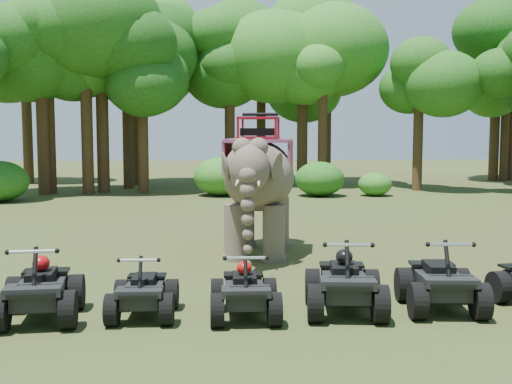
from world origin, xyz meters
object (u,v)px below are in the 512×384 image
atv_0 (40,281)px  atv_1 (143,285)px  atv_4 (441,273)px  atv_2 (245,284)px  atv_3 (345,275)px  elephant (258,184)px

atv_0 → atv_1: size_ratio=1.18×
atv_0 → atv_1: atv_0 is taller
atv_0 → atv_4: size_ratio=0.99×
atv_2 → atv_3: 1.80m
atv_2 → atv_4: size_ratio=0.89×
atv_0 → elephant: bearing=48.7°
atv_0 → atv_4: (7.05, 0.15, 0.00)m
atv_3 → atv_4: size_ratio=1.02×
atv_1 → atv_4: 5.31m
elephant → atv_1: bearing=-103.3°
elephant → atv_3: 5.81m
atv_2 → atv_4: (3.55, 0.24, 0.08)m
atv_0 → atv_2: size_ratio=1.12×
atv_4 → atv_3: bearing=-173.2°
elephant → atv_3: bearing=-68.5°
atv_1 → atv_3: (3.55, 0.03, 0.12)m
atv_1 → atv_4: bearing=2.1°
atv_0 → atv_4: atv_4 is taller
elephant → atv_2: 5.93m
atv_1 → atv_3: size_ratio=0.83×
atv_1 → atv_2: (1.76, -0.16, 0.03)m
atv_2 → atv_3: size_ratio=0.87×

